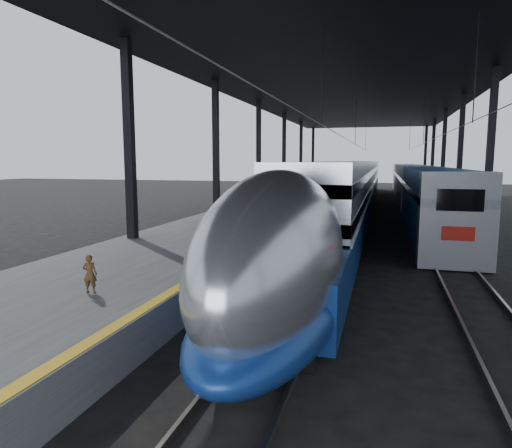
% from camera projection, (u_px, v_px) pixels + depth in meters
% --- Properties ---
extents(ground, '(160.00, 160.00, 0.00)m').
position_uv_depth(ground, '(224.00, 310.00, 12.92)').
color(ground, black).
rests_on(ground, ground).
extents(platform, '(6.00, 80.00, 1.00)m').
position_uv_depth(platform, '(271.00, 213.00, 32.86)').
color(platform, '#4C4C4F').
rests_on(platform, ground).
extents(yellow_strip, '(0.30, 80.00, 0.01)m').
position_uv_depth(yellow_strip, '(310.00, 207.00, 32.05)').
color(yellow_strip, gold).
rests_on(yellow_strip, platform).
extents(rails, '(6.52, 80.00, 0.16)m').
position_uv_depth(rails, '(386.00, 222.00, 30.79)').
color(rails, slate).
rests_on(rails, ground).
extents(canopy, '(18.00, 75.00, 9.47)m').
position_uv_depth(canopy, '(351.00, 86.00, 30.24)').
color(canopy, black).
rests_on(canopy, ground).
extents(tgv_train, '(2.90, 65.20, 4.16)m').
position_uv_depth(tgv_train, '(354.00, 189.00, 36.47)').
color(tgv_train, '#B1B3B8').
rests_on(tgv_train, ground).
extents(second_train, '(2.76, 56.05, 3.80)m').
position_uv_depth(second_train, '(414.00, 185.00, 43.05)').
color(second_train, '#15488B').
rests_on(second_train, ground).
extents(child, '(0.39, 0.31, 0.95)m').
position_uv_depth(child, '(90.00, 274.00, 11.10)').
color(child, '#4E331A').
rests_on(child, platform).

